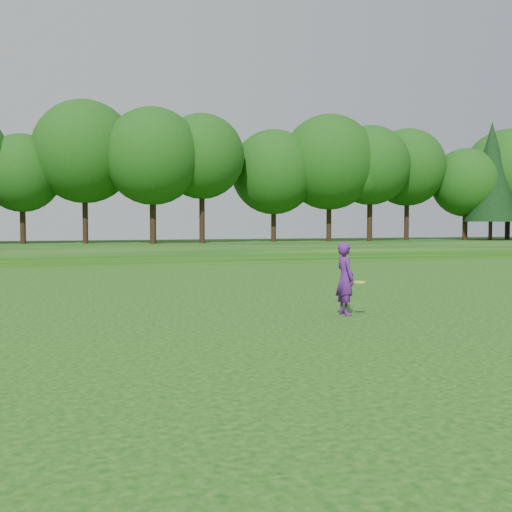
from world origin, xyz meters
name	(u,v)px	position (x,y,z in m)	size (l,w,h in m)	color
ground	(307,313)	(0.00, 0.00, 0.00)	(140.00, 140.00, 0.00)	#0B3D0D
berm	(129,249)	(0.00, 34.00, 0.30)	(130.00, 30.00, 0.60)	#0B3D0D
walking_path	(163,264)	(0.00, 20.00, 0.02)	(130.00, 1.60, 0.04)	gray
treeline	(121,151)	(0.00, 38.00, 8.10)	(104.00, 7.00, 15.00)	#204810
woman	(345,279)	(0.77, -0.64, 0.91)	(0.53, 0.96, 1.83)	#551A79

